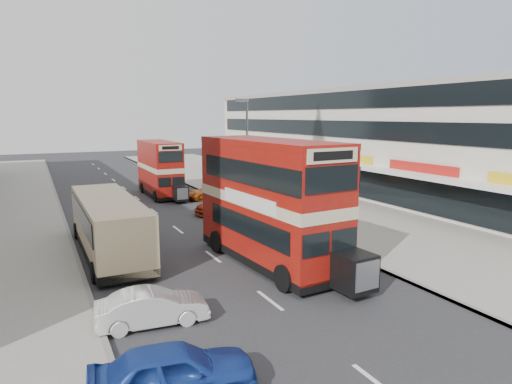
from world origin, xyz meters
TOP-DOWN VIEW (x-y plane):
  - ground at (0.00, 0.00)m, footprint 160.00×160.00m
  - road_surface at (0.00, 20.00)m, footprint 12.00×90.00m
  - pavement_right at (12.00, 20.00)m, footprint 12.00×90.00m
  - kerb_left at (-6.10, 20.00)m, footprint 0.20×90.00m
  - kerb_right at (6.10, 20.00)m, footprint 0.20×90.00m
  - commercial_row at (19.95, 22.00)m, footprint 9.90×46.20m
  - street_lamp at (6.52, 18.00)m, footprint 1.00×0.20m
  - bus_main at (2.05, 5.87)m, footprint 3.50×10.33m
  - bus_second at (2.13, 26.20)m, footprint 2.31×8.31m
  - coach at (-4.50, 10.76)m, footprint 2.66×10.09m
  - car_left_near at (-4.93, -2.20)m, footprint 4.30×2.17m
  - car_left_front at (-4.45, 2.00)m, footprint 3.79×1.63m
  - car_right_a at (4.56, 16.90)m, footprint 4.87×2.05m
  - car_right_b at (5.39, 22.87)m, footprint 4.13×2.02m
  - pedestrian_near at (7.88, 14.61)m, footprint 0.69×0.47m
  - cyclist at (5.00, 20.21)m, footprint 0.75×1.76m

SIDE VIEW (x-z plane):
  - ground at x=0.00m, z-range 0.00..0.00m
  - road_surface at x=0.00m, z-range 0.00..0.01m
  - pavement_right at x=12.00m, z-range 0.00..0.15m
  - kerb_left at x=-6.10m, z-range -0.01..0.15m
  - kerb_right at x=6.10m, z-range -0.01..0.15m
  - car_right_b at x=5.39m, z-range 0.00..1.13m
  - car_left_front at x=-4.45m, z-range 0.00..1.22m
  - cyclist at x=5.00m, z-range -0.33..1.63m
  - car_left_near at x=-4.93m, z-range 0.00..1.40m
  - car_right_a at x=4.56m, z-range 0.00..1.41m
  - pedestrian_near at x=7.88m, z-range 0.15..1.98m
  - coach at x=-4.50m, z-range 0.24..2.91m
  - bus_second at x=2.13m, z-range 0.12..4.69m
  - bus_main at x=2.05m, z-range 0.15..5.81m
  - commercial_row at x=19.95m, z-range 0.05..9.35m
  - street_lamp at x=6.52m, z-range 0.72..8.85m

